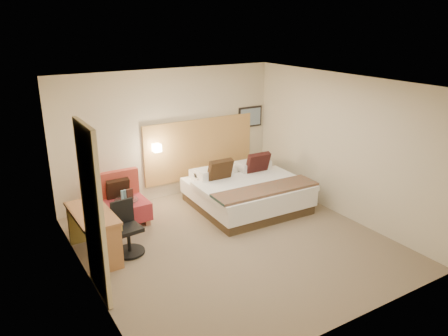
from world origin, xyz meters
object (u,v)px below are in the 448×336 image
lounge_chair (121,203)px  desk_chair (127,232)px  desk (94,221)px  side_table (127,210)px  bed (246,191)px

lounge_chair → desk_chair: size_ratio=1.07×
desk → desk_chair: desk_chair is taller
lounge_chair → side_table: lounge_chair is taller
bed → desk: (-3.14, -0.37, 0.28)m
desk → desk_chair: bearing=-19.2°
lounge_chair → side_table: size_ratio=1.92×
side_table → desk: desk is taller
side_table → desk_chair: desk_chair is taller
bed → side_table: bed is taller
lounge_chair → desk: bearing=-127.2°
desk_chair → desk: bearing=160.8°
bed → desk_chair: (-2.68, -0.53, 0.03)m
lounge_chair → side_table: (0.06, -0.13, -0.10)m
bed → desk_chair: bearing=-168.8°
lounge_chair → side_table: bearing=-65.2°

